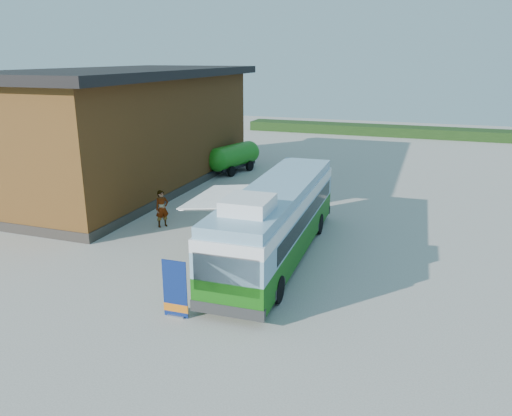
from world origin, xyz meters
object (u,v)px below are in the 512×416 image
at_px(picnic_table, 233,263).
at_px(person_b, 299,177).
at_px(bus, 277,219).
at_px(person_a, 162,209).
at_px(banner, 175,294).
at_px(slurry_tanker, 234,156).

relative_size(picnic_table, person_b, 0.86).
xyz_separation_m(bus, person_a, (-6.61, 1.97, -0.81)).
bearing_deg(banner, slurry_tanker, 105.26).
distance_m(bus, slurry_tanker, 16.43).
xyz_separation_m(picnic_table, person_a, (-5.51, 4.23, 0.42)).
distance_m(person_b, slurry_tanker, 6.73).
bearing_deg(bus, picnic_table, -117.43).
relative_size(person_b, slurry_tanker, 0.32).
relative_size(bus, slurry_tanker, 2.18).
bearing_deg(picnic_table, bus, 84.65).
distance_m(picnic_table, person_a, 6.96).
relative_size(banner, slurry_tanker, 0.37).
distance_m(banner, person_b, 17.03).
relative_size(bus, person_b, 6.77).
bearing_deg(person_b, bus, 22.85).
bearing_deg(bus, slurry_tanker, 116.75).
xyz_separation_m(banner, picnic_table, (0.53, 3.68, -0.31)).
bearing_deg(slurry_tanker, picnic_table, -52.55).
height_order(banner, slurry_tanker, slurry_tanker).
bearing_deg(person_a, bus, -69.02).
bearing_deg(person_b, banner, 13.96).
bearing_deg(person_a, banner, -110.20).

